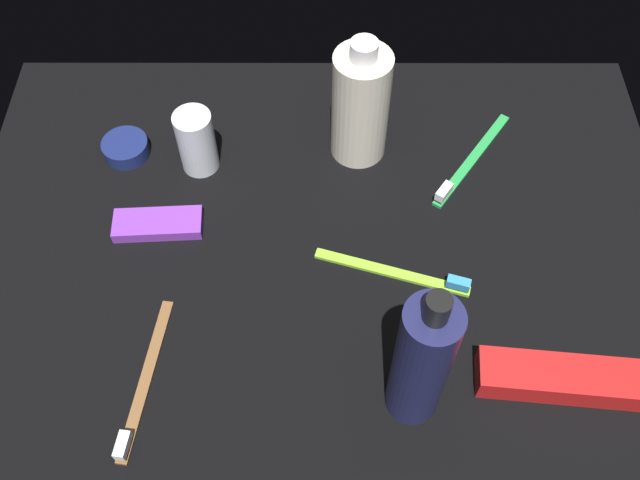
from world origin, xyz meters
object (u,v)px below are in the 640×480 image
at_px(deodorant_stick, 196,142).
at_px(cream_tin_left, 125,148).
at_px(toothbrush_brown, 142,387).
at_px(toothbrush_lime, 401,273).
at_px(toothbrush_green, 468,163).
at_px(lotion_bottle, 421,362).
at_px(toothpaste_box_red, 564,379).
at_px(snack_bar_purple, 157,224).
at_px(bodywash_bottle, 360,105).

xyz_separation_m(deodorant_stick, cream_tin_left, (0.10, -0.02, -0.03)).
bearing_deg(toothbrush_brown, toothbrush_lime, -153.56).
distance_m(toothbrush_lime, toothbrush_green, 0.19).
distance_m(lotion_bottle, toothbrush_lime, 0.17).
xyz_separation_m(toothpaste_box_red, snack_bar_purple, (0.44, -0.20, -0.01)).
bearing_deg(snack_bar_purple, toothbrush_green, -169.02).
xyz_separation_m(toothbrush_brown, snack_bar_purple, (0.01, -0.20, 0.00)).
distance_m(lotion_bottle, toothbrush_brown, 0.29).
bearing_deg(toothbrush_lime, lotion_bottle, 90.30).
bearing_deg(snack_bar_purple, cream_tin_left, -67.60).
bearing_deg(deodorant_stick, lotion_bottle, 128.04).
bearing_deg(bodywash_bottle, toothbrush_lime, 103.00).
height_order(toothbrush_brown, toothpaste_box_red, toothpaste_box_red).
bearing_deg(bodywash_bottle, cream_tin_left, 1.81).
bearing_deg(toothbrush_green, lotion_bottle, 73.14).
height_order(bodywash_bottle, cream_tin_left, bodywash_bottle).
height_order(bodywash_bottle, toothpaste_box_red, bodywash_bottle).
distance_m(toothbrush_lime, toothbrush_brown, 0.31).
bearing_deg(lotion_bottle, toothpaste_box_red, -174.05).
relative_size(lotion_bottle, bodywash_bottle, 1.22).
relative_size(bodywash_bottle, deodorant_stick, 2.02).
bearing_deg(snack_bar_purple, deodorant_stick, -115.85).
bearing_deg(cream_tin_left, toothbrush_lime, 151.80).
bearing_deg(bodywash_bottle, lotion_bottle, 97.56).
relative_size(toothpaste_box_red, cream_tin_left, 3.02).
distance_m(bodywash_bottle, snack_bar_purple, 0.28).
bearing_deg(deodorant_stick, toothbrush_green, 179.49).
xyz_separation_m(deodorant_stick, toothbrush_lime, (-0.24, 0.16, -0.04)).
xyz_separation_m(lotion_bottle, deodorant_stick, (0.24, -0.31, -0.05)).
height_order(lotion_bottle, toothbrush_lime, lotion_bottle).
relative_size(toothbrush_lime, snack_bar_purple, 1.69).
height_order(lotion_bottle, cream_tin_left, lotion_bottle).
bearing_deg(bodywash_bottle, toothpaste_box_red, 121.88).
bearing_deg(toothpaste_box_red, toothbrush_green, -72.63).
xyz_separation_m(toothpaste_box_red, cream_tin_left, (0.50, -0.31, -0.01)).
bearing_deg(toothbrush_brown, deodorant_stick, -95.91).
relative_size(toothbrush_brown, toothbrush_green, 1.17).
height_order(toothbrush_green, snack_bar_purple, toothbrush_green).
distance_m(toothpaste_box_red, snack_bar_purple, 0.48).
bearing_deg(toothbrush_lime, cream_tin_left, -28.20).
relative_size(toothbrush_lime, toothbrush_brown, 0.98).
distance_m(toothbrush_lime, snack_bar_purple, 0.29).
distance_m(lotion_bottle, cream_tin_left, 0.48).
height_order(deodorant_stick, cream_tin_left, deodorant_stick).
xyz_separation_m(deodorant_stick, toothbrush_green, (-0.34, 0.00, -0.04)).
distance_m(bodywash_bottle, toothpaste_box_red, 0.38).
distance_m(lotion_bottle, toothbrush_green, 0.33).
distance_m(bodywash_bottle, toothbrush_green, 0.16).
bearing_deg(deodorant_stick, toothbrush_lime, 145.98).
relative_size(lotion_bottle, toothbrush_lime, 1.20).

